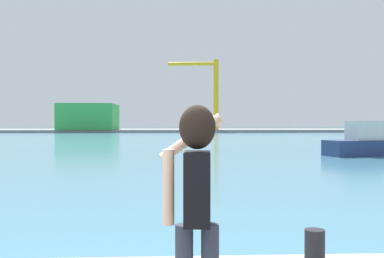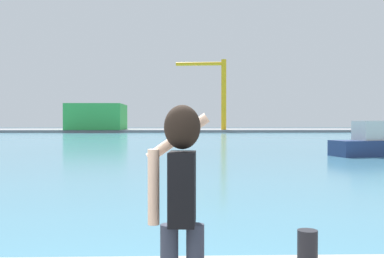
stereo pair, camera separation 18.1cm
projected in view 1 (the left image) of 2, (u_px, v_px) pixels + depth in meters
name	position (u px, v px, depth m)	size (l,w,h in m)	color
ground_plane	(164.00, 139.00, 53.31)	(220.00, 220.00, 0.00)	#334751
harbor_water	(164.00, 139.00, 55.31)	(140.00, 100.00, 0.02)	teal
far_shore_dock	(167.00, 130.00, 95.25)	(140.00, 20.00, 0.51)	gray
person_photographer	(196.00, 193.00, 3.47)	(0.53, 0.56, 1.74)	#2D3342
harbor_bollard	(315.00, 248.00, 4.99)	(0.22, 0.22, 0.42)	black
boat_moored	(379.00, 143.00, 28.07)	(7.77, 3.66, 2.13)	navy
warehouse_left	(89.00, 117.00, 90.37)	(10.69, 12.14, 5.08)	green
port_crane	(210.00, 87.00, 88.20)	(9.87, 1.91, 13.71)	yellow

